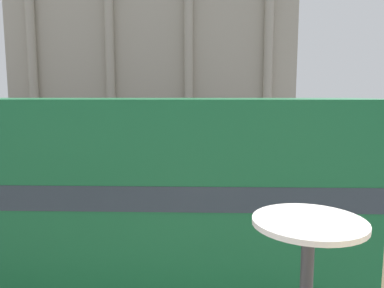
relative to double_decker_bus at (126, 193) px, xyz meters
The scene contains 11 objects.
double_decker_bus is the anchor object (origin of this frame).
cafe_dining_table 6.04m from the double_decker_bus, 68.71° to the right, with size 0.60×0.60×0.73m.
plaza_building_left 40.07m from the double_decker_bus, 95.78° to the left, with size 30.76×16.07×20.46m.
traffic_light_near 5.39m from the double_decker_bus, 53.97° to the left, with size 0.42×0.24×3.80m.
traffic_light_mid 11.22m from the double_decker_bus, 84.12° to the left, with size 0.42×0.24×3.50m.
traffic_light_far 19.91m from the double_decker_bus, 93.22° to the left, with size 0.42×0.24×3.26m.
car_silver 25.10m from the double_decker_bus, 103.68° to the left, with size 4.20×1.93×1.35m.
car_black 15.55m from the double_decker_bus, 99.66° to the left, with size 4.20×1.93×1.35m.
pedestrian_blue 16.97m from the double_decker_bus, 72.44° to the left, with size 0.32×0.32×1.71m.
pedestrian_black 17.60m from the double_decker_bus, 83.93° to the left, with size 0.32×0.32×1.80m.
pedestrian_white 6.38m from the double_decker_bus, 109.09° to the left, with size 0.32×0.32×1.65m.
Camera 1 is at (0.43, -2.27, 4.40)m, focal length 35.00 mm.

